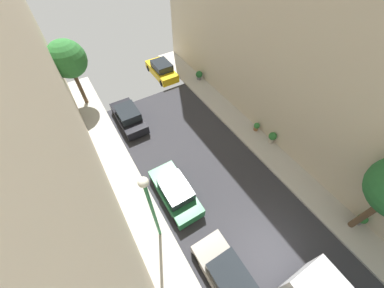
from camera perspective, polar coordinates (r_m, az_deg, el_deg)
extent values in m
plane|color=#2D2D33|center=(14.43, 18.52, -24.72)|extent=(32.00, 32.00, 0.00)
cube|color=#B7B2A8|center=(16.85, 30.99, -13.67)|extent=(2.00, 44.00, 0.15)
cube|color=gray|center=(13.15, 8.98, -30.39)|extent=(1.76, 4.20, 0.76)
cube|color=#1E2328|center=(12.45, 9.90, -30.40)|extent=(1.56, 2.10, 0.64)
cylinder|color=black|center=(13.43, 1.42, -26.98)|extent=(0.22, 0.64, 0.64)
cylinder|color=black|center=(13.72, 7.43, -23.48)|extent=(0.22, 0.64, 0.64)
cube|color=#1E6638|center=(14.53, -4.28, -12.26)|extent=(1.76, 4.20, 0.76)
cube|color=#1E2328|center=(13.85, -4.15, -11.40)|extent=(1.56, 2.10, 0.64)
cylinder|color=black|center=(15.35, -9.64, -9.48)|extent=(0.22, 0.64, 0.64)
cylinder|color=black|center=(15.61, -4.45, -7.00)|extent=(0.22, 0.64, 0.64)
cylinder|color=black|center=(14.03, -3.97, -18.98)|extent=(0.22, 0.64, 0.64)
cylinder|color=black|center=(14.31, 1.72, -15.97)|extent=(0.22, 0.64, 0.64)
cube|color=black|center=(19.34, -15.71, 6.34)|extent=(1.76, 4.20, 0.76)
cube|color=#1E2328|center=(18.77, -16.00, 7.60)|extent=(1.56, 2.10, 0.64)
cylinder|color=black|center=(20.56, -19.12, 7.53)|extent=(0.22, 0.64, 0.64)
cylinder|color=black|center=(20.76, -15.12, 9.20)|extent=(0.22, 0.64, 0.64)
cylinder|color=black|center=(18.30, -16.07, 2.06)|extent=(0.22, 0.64, 0.64)
cylinder|color=black|center=(18.52, -11.65, 3.98)|extent=(0.22, 0.64, 0.64)
cube|color=gold|center=(24.29, -7.68, 17.84)|extent=(1.76, 4.20, 0.76)
cube|color=#1E2328|center=(23.81, -7.70, 19.10)|extent=(1.56, 2.10, 0.64)
cylinder|color=black|center=(25.40, -10.91, 18.36)|extent=(0.22, 0.64, 0.64)
cylinder|color=black|center=(25.89, -7.61, 19.47)|extent=(0.22, 0.64, 0.64)
cylinder|color=black|center=(22.97, -7.64, 15.06)|extent=(0.22, 0.64, 0.64)
cylinder|color=black|center=(23.50, -4.11, 16.29)|extent=(0.22, 0.64, 0.64)
cylinder|color=black|center=(14.44, 28.61, -27.82)|extent=(0.30, 0.96, 0.96)
cylinder|color=brown|center=(22.02, -26.50, 12.66)|extent=(0.31, 0.31, 3.13)
sphere|color=#2D7233|center=(20.73, -29.15, 18.34)|extent=(2.90, 2.90, 2.90)
cylinder|color=brown|center=(15.70, 38.00, -13.80)|extent=(0.33, 0.33, 3.25)
cylinder|color=slate|center=(17.13, 36.67, -15.47)|extent=(0.37, 0.37, 0.32)
sphere|color=#2D7233|center=(16.84, 37.28, -14.89)|extent=(0.55, 0.55, 0.55)
cylinder|color=brown|center=(18.86, 15.92, 3.79)|extent=(0.35, 0.35, 0.29)
sphere|color=#2D7233|center=(18.63, 16.14, 4.50)|extent=(0.47, 0.47, 0.47)
cylinder|color=slate|center=(23.56, 1.79, 16.42)|extent=(0.43, 0.43, 0.29)
sphere|color=#23602D|center=(23.33, 1.81, 17.26)|extent=(0.66, 0.66, 0.66)
cylinder|color=#B2A899|center=(18.25, 19.42, 0.93)|extent=(0.40, 0.40, 0.44)
sphere|color=#2D7233|center=(17.92, 19.80, 1.88)|extent=(0.60, 0.60, 0.60)
cylinder|color=#26723F|center=(11.50, -9.71, -17.06)|extent=(0.16, 0.16, 5.55)
sphere|color=white|center=(8.85, -12.26, -9.48)|extent=(0.44, 0.44, 0.44)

